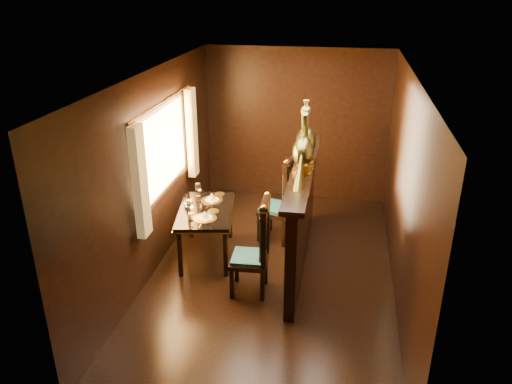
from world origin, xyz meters
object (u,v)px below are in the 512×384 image
Objects in this scene: dining_table at (205,214)px; peacock_right at (306,129)px; chair_left at (259,244)px; peacock_left at (303,139)px; chair_right at (285,197)px.

peacock_right reaches higher than dining_table.
peacock_left is at bearing 48.28° from chair_left.
peacock_left is at bearing -55.37° from chair_right.
chair_right reaches higher than chair_left.
chair_left is at bearing -114.80° from peacock_right.
peacock_right is at bearing -40.22° from chair_right.
dining_table is at bearing 171.68° from peacock_left.
peacock_right is (1.27, 0.20, 1.15)m from dining_table.
chair_right is 1.21m from peacock_right.
peacock_right is (0.00, 0.39, 0.00)m from peacock_left.
dining_table is 1.55× the size of peacock_left.
dining_table is 1.72m from peacock_left.
peacock_left is (1.27, -0.19, 1.15)m from dining_table.
chair_left is 1.32m from peacock_left.
peacock_left is at bearing -18.29° from dining_table.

